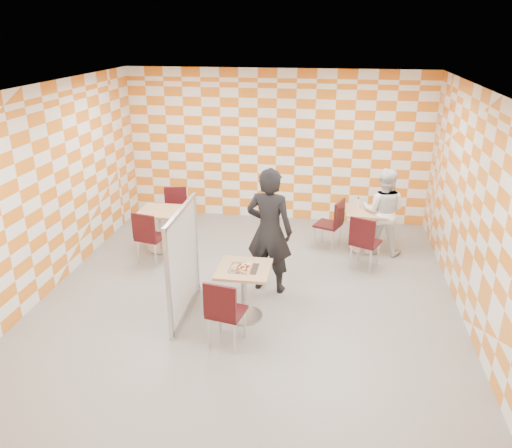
{
  "coord_description": "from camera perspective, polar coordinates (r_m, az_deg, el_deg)",
  "views": [
    {
      "loc": [
        1.09,
        -6.23,
        3.75
      ],
      "look_at": [
        0.1,
        0.2,
        1.15
      ],
      "focal_mm": 35.0,
      "sensor_mm": 36.0,
      "label": 1
    }
  ],
  "objects": [
    {
      "name": "room_shell",
      "position": [
        7.22,
        -0.37,
        3.63
      ],
      "size": [
        7.0,
        7.0,
        7.0
      ],
      "color": "gray",
      "rests_on": "ground"
    },
    {
      "name": "chair_empty_far",
      "position": [
        9.51,
        -9.17,
        1.82
      ],
      "size": [
        0.49,
        0.5,
        0.92
      ],
      "color": "#380B0E",
      "rests_on": "ground"
    },
    {
      "name": "sport_bottle",
      "position": [
        8.97,
        11.59,
        2.39
      ],
      "size": [
        0.06,
        0.06,
        0.2
      ],
      "color": "white",
      "rests_on": "second_table"
    },
    {
      "name": "chair_second_side",
      "position": [
        8.88,
        8.81,
        0.37
      ],
      "size": [
        0.55,
        0.55,
        0.92
      ],
      "color": "#380B0E",
      "rests_on": "ground"
    },
    {
      "name": "chair_empty_near",
      "position": [
        8.41,
        -12.25,
        -1.13
      ],
      "size": [
        0.5,
        0.51,
        0.92
      ],
      "color": "#380B0E",
      "rests_on": "ground"
    },
    {
      "name": "chair_main_front",
      "position": [
        6.15,
        -3.72,
        -9.68
      ],
      "size": [
        0.5,
        0.5,
        0.92
      ],
      "color": "#380B0E",
      "rests_on": "ground"
    },
    {
      "name": "chair_second_front",
      "position": [
        8.22,
        12.22,
        -1.69
      ],
      "size": [
        0.56,
        0.57,
        0.92
      ],
      "color": "#380B0E",
      "rests_on": "ground"
    },
    {
      "name": "soda_bottle",
      "position": [
        8.91,
        13.61,
        2.19
      ],
      "size": [
        0.07,
        0.07,
        0.23
      ],
      "color": "black",
      "rests_on": "second_table"
    },
    {
      "name": "pizza_on_foil",
      "position": [
        6.63,
        -1.43,
        -4.95
      ],
      "size": [
        0.4,
        0.4,
        0.04
      ],
      "color": "silver",
      "rests_on": "main_table"
    },
    {
      "name": "partition",
      "position": [
        6.78,
        -8.31,
        -4.32
      ],
      "size": [
        0.08,
        1.38,
        1.55
      ],
      "color": "white",
      "rests_on": "ground"
    },
    {
      "name": "man_dark",
      "position": [
        7.28,
        1.54,
        -0.8
      ],
      "size": [
        0.77,
        0.57,
        1.91
      ],
      "primitive_type": "imported",
      "rotation": [
        0.0,
        0.0,
        2.96
      ],
      "color": "black",
      "rests_on": "ground"
    },
    {
      "name": "main_table",
      "position": [
        6.76,
        -1.38,
        -6.85
      ],
      "size": [
        0.7,
        0.7,
        0.75
      ],
      "color": "tan",
      "rests_on": "ground"
    },
    {
      "name": "man_white",
      "position": [
        8.88,
        14.34,
        1.42
      ],
      "size": [
        0.84,
        0.72,
        1.52
      ],
      "primitive_type": "imported",
      "rotation": [
        0.0,
        0.0,
        2.93
      ],
      "color": "white",
      "rests_on": "ground"
    },
    {
      "name": "empty_table",
      "position": [
        8.94,
        -10.87,
        0.13
      ],
      "size": [
        0.7,
        0.7,
        0.75
      ],
      "color": "tan",
      "rests_on": "ground"
    },
    {
      "name": "second_table",
      "position": [
        8.98,
        12.37,
        0.11
      ],
      "size": [
        0.7,
        0.7,
        0.75
      ],
      "color": "tan",
      "rests_on": "ground"
    }
  ]
}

